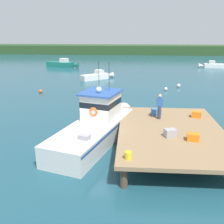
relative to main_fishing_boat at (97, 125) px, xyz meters
name	(u,v)px	position (x,y,z in m)	size (l,w,h in m)	color
ground_plane	(89,147)	(-0.37, -1.11, -1.01)	(200.00, 200.00, 0.00)	#1E4C5B
dock	(171,132)	(4.43, -1.11, 0.07)	(6.00, 9.00, 1.20)	#4C3D2D
main_fishing_boat	(97,125)	(0.00, 0.00, 0.00)	(4.84, 9.89, 4.80)	silver
crate_stack_mid_dock	(156,112)	(3.79, 1.70, 0.40)	(0.60, 0.44, 0.41)	#3370B2
crate_single_by_cleat	(193,137)	(5.32, -2.55, 0.39)	(0.60, 0.44, 0.39)	orange
crate_stack_near_edge	(170,133)	(4.22, -2.10, 0.40)	(0.60, 0.44, 0.42)	#9E9EA3
crate_single_far	(196,114)	(6.38, 1.34, 0.40)	(0.60, 0.44, 0.40)	orange
bait_bucket	(128,155)	(2.00, -4.84, 0.36)	(0.32, 0.32, 0.34)	yellow
deckhand_by_the_boat	(160,106)	(3.91, 0.85, 1.05)	(0.36, 0.22, 1.63)	#383842
moored_boat_far_left	(62,64)	(-10.67, 33.18, -0.46)	(6.32, 2.94, 1.58)	#196B5B
moored_boat_mid_harbor	(97,76)	(-2.68, 21.12, -0.57)	(4.53, 3.99, 1.28)	white
moored_boat_off_the_point	(214,65)	(16.92, 34.06, -0.57)	(5.03, 1.76, 1.26)	white
mooring_buoy_channel_marker	(166,89)	(6.04, 14.52, -0.81)	(0.40, 0.40, 0.40)	silver
mooring_buoy_outer	(41,91)	(-7.82, 12.38, -0.82)	(0.38, 0.38, 0.38)	#EA5B19
mooring_buoy_spare_mooring	(179,86)	(7.79, 16.42, -0.79)	(0.44, 0.44, 0.44)	silver
mooring_buoy_inshore	(132,112)	(2.19, 5.46, -0.83)	(0.34, 0.34, 0.34)	#EA5B19
far_shoreline	(123,50)	(-0.37, 60.89, 0.19)	(120.00, 8.00, 2.40)	#284723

